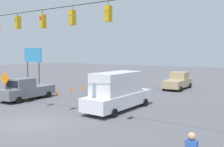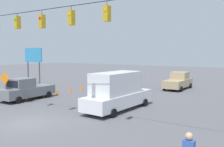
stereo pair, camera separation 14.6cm
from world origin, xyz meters
name	(u,v)px [view 1 (the left image)]	position (x,y,z in m)	size (l,w,h in m)	color
ground_plane	(28,123)	(0.00, 0.00, 0.00)	(140.00, 140.00, 0.00)	#56565B
overhead_signal_span	(42,41)	(0.07, -1.41, 5.33)	(24.12, 0.38, 8.18)	slate
pickup_truck_tan_oncoming_deep	(178,81)	(-3.06, -20.27, 0.98)	(2.34, 5.47, 2.12)	tan
sedan_blue_withflow_far	(116,79)	(4.77, -18.08, 0.99)	(2.17, 4.48, 1.90)	#234CB2
box_truck_white_crossing_near	(118,91)	(-2.85, -6.44, 1.49)	(2.66, 7.17, 3.03)	silver
pickup_truck_grey_parked_shoulder	(26,90)	(6.93, -5.16, 0.98)	(2.42, 5.55, 2.12)	slate
traffic_cone_nearest	(26,97)	(6.62, -4.90, 0.36)	(0.33, 0.33, 0.71)	orange
traffic_cone_second	(44,94)	(6.54, -7.03, 0.36)	(0.33, 0.33, 0.71)	orange
traffic_cone_third	(57,92)	(6.40, -8.78, 0.36)	(0.33, 0.33, 0.71)	orange
traffic_cone_fourth	(70,89)	(6.47, -10.91, 0.36)	(0.33, 0.33, 0.71)	orange
traffic_cone_fifth	(81,87)	(6.58, -12.98, 0.36)	(0.33, 0.33, 0.71)	orange
roadside_billboard	(33,58)	(14.23, -12.03, 3.77)	(3.36, 0.16, 5.18)	#4C473D
work_zone_sign	(5,81)	(7.37, -3.25, 1.99)	(1.27, 0.06, 2.84)	slate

